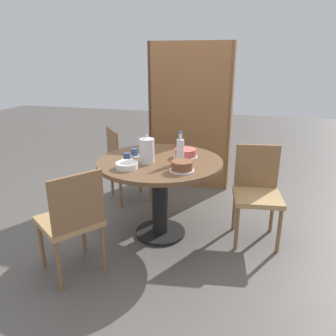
% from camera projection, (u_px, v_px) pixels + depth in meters
% --- Properties ---
extents(ground_plane, '(14.00, 14.00, 0.00)m').
position_uv_depth(ground_plane, '(160.00, 233.00, 3.19)').
color(ground_plane, '#56514C').
extents(dining_table, '(1.13, 1.13, 0.75)m').
position_uv_depth(dining_table, '(160.00, 178.00, 3.00)').
color(dining_table, black).
rests_on(dining_table, ground_plane).
extents(chair_a, '(0.59, 0.59, 0.87)m').
position_uv_depth(chair_a, '(72.00, 219.00, 2.46)').
color(chair_a, olive).
rests_on(chair_a, ground_plane).
extents(chair_b, '(0.47, 0.47, 0.87)m').
position_uv_depth(chair_b, '(257.00, 191.00, 2.99)').
color(chair_b, olive).
rests_on(chair_b, ground_plane).
extents(chair_c, '(0.59, 0.59, 0.87)m').
position_uv_depth(chair_c, '(125.00, 162.00, 3.78)').
color(chair_c, olive).
rests_on(chair_c, ground_plane).
extents(bookshelf, '(1.03, 0.28, 1.81)m').
position_uv_depth(bookshelf, '(191.00, 119.00, 4.17)').
color(bookshelf, brown).
rests_on(bookshelf, ground_plane).
extents(coffee_pot, '(0.13, 0.13, 0.26)m').
position_uv_depth(coffee_pot, '(147.00, 150.00, 2.83)').
color(coffee_pot, silver).
rests_on(coffee_pot, dining_table).
extents(water_bottle, '(0.07, 0.07, 0.28)m').
position_uv_depth(water_bottle, '(180.00, 150.00, 2.82)').
color(water_bottle, silver).
rests_on(water_bottle, dining_table).
extents(cake_main, '(0.22, 0.22, 0.08)m').
position_uv_depth(cake_main, '(186.00, 153.00, 3.01)').
color(cake_main, silver).
rests_on(cake_main, dining_table).
extents(cake_second, '(0.20, 0.20, 0.09)m').
position_uv_depth(cake_second, '(182.00, 166.00, 2.65)').
color(cake_second, silver).
rests_on(cake_second, dining_table).
extents(cup_a, '(0.11, 0.11, 0.07)m').
position_uv_depth(cup_a, '(134.00, 153.00, 3.05)').
color(cup_a, silver).
rests_on(cup_a, dining_table).
extents(cup_b, '(0.11, 0.11, 0.07)m').
position_uv_depth(cup_b, '(127.00, 157.00, 2.92)').
color(cup_b, silver).
rests_on(cup_b, dining_table).
extents(plate_stack, '(0.19, 0.19, 0.05)m').
position_uv_depth(plate_stack, '(127.00, 165.00, 2.72)').
color(plate_stack, white).
rests_on(plate_stack, dining_table).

